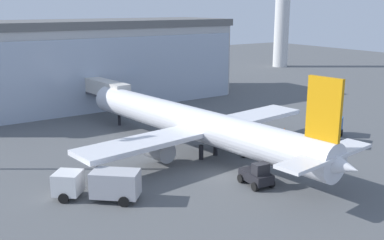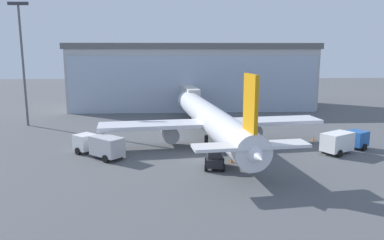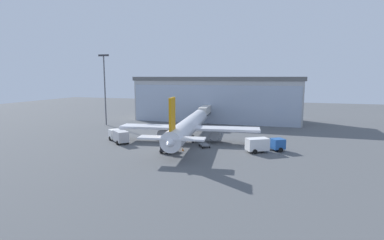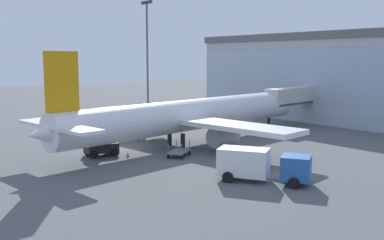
{
  "view_description": "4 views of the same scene",
  "coord_description": "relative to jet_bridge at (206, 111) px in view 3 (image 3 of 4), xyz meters",
  "views": [
    {
      "loc": [
        -25.61,
        -32.56,
        16.14
      ],
      "look_at": [
        2.26,
        10.03,
        3.17
      ],
      "focal_mm": 42.0,
      "sensor_mm": 36.0,
      "label": 1
    },
    {
      "loc": [
        -3.37,
        -42.12,
        12.8
      ],
      "look_at": [
        -1.35,
        7.91,
        3.2
      ],
      "focal_mm": 35.0,
      "sensor_mm": 36.0,
      "label": 2
    },
    {
      "loc": [
        21.16,
        -53.26,
        13.78
      ],
      "look_at": [
        1.63,
        8.02,
        4.53
      ],
      "focal_mm": 28.0,
      "sensor_mm": 36.0,
      "label": 3
    },
    {
      "loc": [
        41.85,
        -23.49,
        9.92
      ],
      "look_at": [
        -0.13,
        9.1,
        2.56
      ],
      "focal_mm": 42.0,
      "sensor_mm": 36.0,
      "label": 4
    }
  ],
  "objects": [
    {
      "name": "safety_cone_nose",
      "position": [
        3.77,
        -30.37,
        -3.97
      ],
      "size": [
        0.36,
        0.36,
        0.55
      ],
      "primitive_type": "cone",
      "color": "orange",
      "rests_on": "ground"
    },
    {
      "name": "terminal_building",
      "position": [
        0.96,
        11.28,
        2.69
      ],
      "size": [
        52.14,
        16.61,
        13.87
      ],
      "rotation": [
        0.0,
        0.0,
        0.01
      ],
      "color": "#B2B2B2",
      "rests_on": "ground"
    },
    {
      "name": "pushback_tug",
      "position": [
        1.61,
        -32.33,
        -3.27
      ],
      "size": [
        2.42,
        3.35,
        2.3
      ],
      "rotation": [
        0.0,
        0.0,
        1.48
      ],
      "color": "black",
      "rests_on": "ground"
    },
    {
      "name": "baggage_cart",
      "position": [
        6.83,
        -26.18,
        -3.74
      ],
      "size": [
        2.86,
        3.22,
        1.5
      ],
      "rotation": [
        0.0,
        0.0,
        2.14
      ],
      "color": "slate",
      "rests_on": "ground"
    },
    {
      "name": "fuel_truck",
      "position": [
        18.37,
        -26.56,
        -2.78
      ],
      "size": [
        7.35,
        5.75,
        2.65
      ],
      "rotation": [
        0.0,
        0.0,
        0.56
      ],
      "color": "#2659A5",
      "rests_on": "ground"
    },
    {
      "name": "airplane",
      "position": [
        2.15,
        -21.27,
        -0.92
      ],
      "size": [
        30.08,
        40.11,
        10.52
      ],
      "rotation": [
        0.0,
        0.0,
        1.71
      ],
      "color": "silver",
      "rests_on": "ground"
    },
    {
      "name": "safety_cone_wingtip",
      "position": [
        16.76,
        -20.54,
        -3.97
      ],
      "size": [
        0.36,
        0.36,
        0.55
      ],
      "primitive_type": "cone",
      "color": "orange",
      "rests_on": "ground"
    },
    {
      "name": "apron_light_mast",
      "position": [
        -27.62,
        -8.12,
        7.57
      ],
      "size": [
        3.2,
        0.4,
        20.09
      ],
      "color": "#59595E",
      "rests_on": "ground"
    },
    {
      "name": "ground",
      "position": [
        0.96,
        -28.97,
        -4.24
      ],
      "size": [
        240.0,
        240.0,
        0.0
      ],
      "primitive_type": "plane",
      "color": "#545659"
    },
    {
      "name": "catering_truck",
      "position": [
        -11.71,
        -27.43,
        -2.78
      ],
      "size": [
        6.98,
        6.41,
        2.65
      ],
      "rotation": [
        0.0,
        0.0,
        2.44
      ],
      "color": "silver",
      "rests_on": "ground"
    },
    {
      "name": "jet_bridge",
      "position": [
        0.0,
        0.0,
        0.0
      ],
      "size": [
        3.55,
        11.9,
        5.62
      ],
      "rotation": [
        0.0,
        0.0,
        1.68
      ],
      "color": "beige",
      "rests_on": "ground"
    }
  ]
}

